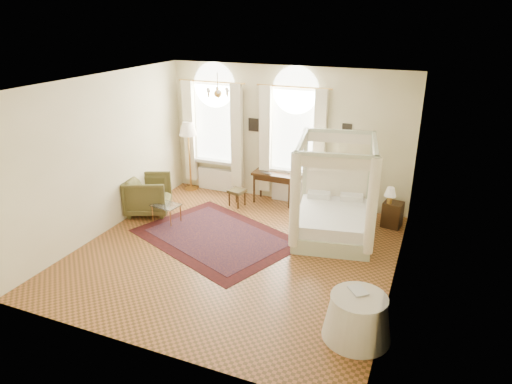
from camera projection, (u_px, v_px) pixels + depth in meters
ground at (235, 252)px, 9.02m from camera, size 6.00×6.00×0.00m
room_walls at (234, 157)px, 8.29m from camera, size 6.00×6.00×6.00m
window_left at (214, 136)px, 11.62m from camera, size 1.62×0.27×3.29m
window_right at (293, 144)px, 10.87m from camera, size 1.62×0.27×3.29m
chandelier at (218, 92)px, 9.30m from camera, size 0.51×0.45×0.50m
wall_pictures at (290, 127)px, 10.85m from camera, size 2.54×0.03×0.39m
canopy_bed at (333, 216)px, 9.49m from camera, size 1.90×2.19×2.10m
nightstand at (392, 214)px, 10.02m from camera, size 0.45×0.42×0.57m
nightstand_lamp at (390, 193)px, 9.79m from camera, size 0.25×0.25×0.37m
writing_desk at (275, 177)px, 11.16m from camera, size 1.06×0.57×0.79m
laptop at (266, 172)px, 11.08m from camera, size 0.34×0.26×0.02m
stool at (237, 192)px, 11.08m from camera, size 0.44×0.44×0.42m
armchair at (148, 195)px, 10.67m from camera, size 1.29×1.27×0.90m
coffee_table at (166, 206)px, 10.22m from camera, size 0.66×0.51×0.41m
floor_lamp at (188, 132)px, 11.67m from camera, size 0.47×0.47×1.83m
oriental_rug at (216, 237)px, 9.63m from camera, size 3.84×3.35×0.01m
side_table at (357, 317)px, 6.58m from camera, size 1.00×1.00×0.68m
book at (351, 292)px, 6.54m from camera, size 0.35×0.36×0.03m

